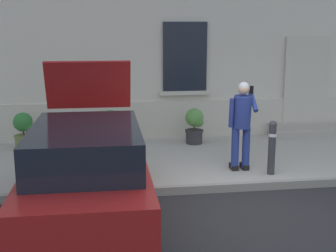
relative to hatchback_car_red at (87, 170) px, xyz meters
The scene contains 11 objects.
ground_plane 2.47m from the hatchback_car_red, ahead, with size 80.00×80.00×0.00m, color #232326.
sidewalk 3.69m from the hatchback_car_red, 49.61° to the left, with size 24.00×3.60×0.15m, color #99968E.
curb_edge 2.61m from the hatchback_car_red, 20.86° to the left, with size 24.00×0.12×0.15m, color gray.
entrance_stoop 6.99m from the hatchback_car_red, 37.91° to the left, with size 1.97×0.64×0.32m.
hatchback_car_red is the anchor object (origin of this frame).
bollard_near_person 3.64m from the hatchback_car_red, 20.95° to the left, with size 0.15×0.15×1.04m.
bollard_far_left 1.65m from the hatchback_car_red, 127.63° to the left, with size 0.15×0.15×1.04m.
person_on_phone 3.34m from the hatchback_car_red, 29.29° to the left, with size 0.51×0.47×1.75m.
planter_olive 4.19m from the hatchback_car_red, 111.96° to the left, with size 0.44×0.44×0.86m.
planter_terracotta 3.95m from the hatchback_car_red, 83.69° to the left, with size 0.44×0.44×0.86m.
planter_charcoal 4.55m from the hatchback_car_red, 57.69° to the left, with size 0.44×0.44×0.86m.
Camera 1 is at (-2.07, -6.53, 2.87)m, focal length 48.17 mm.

